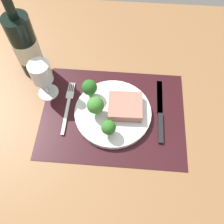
{
  "coord_description": "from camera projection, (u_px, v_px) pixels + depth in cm",
  "views": [
    {
      "loc": [
        2.67,
        -37.58,
        68.24
      ],
      "look_at": [
        -0.26,
        -0.23,
        1.9
      ],
      "focal_mm": 39.7,
      "sensor_mm": 36.0,
      "label": 1
    }
  ],
  "objects": [
    {
      "name": "placemat",
      "position": [
        113.0,
        114.0,
        0.78
      ],
      "size": [
        44.64,
        33.69,
        0.3
      ],
      "primitive_type": "cube",
      "color": "black",
      "rests_on": "ground_plane"
    },
    {
      "name": "broccoli_near_steak",
      "position": [
        89.0,
        88.0,
        0.76
      ],
      "size": [
        4.8,
        4.8,
        6.51
      ],
      "color": "#6B994C",
      "rests_on": "plate"
    },
    {
      "name": "knife",
      "position": [
        160.0,
        115.0,
        0.77
      ],
      "size": [
        1.8,
        23.0,
        0.8
      ],
      "rotation": [
        0.0,
        0.0,
        -0.03
      ],
      "color": "black",
      "rests_on": "placemat"
    },
    {
      "name": "plate",
      "position": [
        113.0,
        113.0,
        0.77
      ],
      "size": [
        23.79,
        23.79,
        1.6
      ],
      "primitive_type": "cylinder",
      "color": "silver",
      "rests_on": "placemat"
    },
    {
      "name": "broccoli_center",
      "position": [
        109.0,
        128.0,
        0.7
      ],
      "size": [
        4.25,
        4.25,
        5.66
      ],
      "color": "#5B8942",
      "rests_on": "plate"
    },
    {
      "name": "fork",
      "position": [
        68.0,
        107.0,
        0.79
      ],
      "size": [
        2.4,
        19.2,
        0.5
      ],
      "rotation": [
        0.0,
        0.0,
        0.04
      ],
      "color": "silver",
      "rests_on": "placemat"
    },
    {
      "name": "steak",
      "position": [
        125.0,
        106.0,
        0.75
      ],
      "size": [
        10.5,
        9.52,
        2.91
      ],
      "primitive_type": "cube",
      "rotation": [
        0.0,
        0.0,
        0.03
      ],
      "color": "#9E6B5B",
      "rests_on": "plate"
    },
    {
      "name": "broccoli_back_left",
      "position": [
        95.0,
        105.0,
        0.73
      ],
      "size": [
        5.11,
        5.11,
        6.72
      ],
      "color": "#5B8942",
      "rests_on": "plate"
    },
    {
      "name": "ground_plane",
      "position": [
        113.0,
        117.0,
        0.79
      ],
      "size": [
        140.0,
        110.0,
        3.0
      ],
      "primitive_type": "cube",
      "color": "brown"
    },
    {
      "name": "wine_bottle",
      "position": [
        26.0,
        46.0,
        0.77
      ],
      "size": [
        8.03,
        8.03,
        31.01
      ],
      "color": "black",
      "rests_on": "ground_plane"
    },
    {
      "name": "wine_glass",
      "position": [
        41.0,
        75.0,
        0.74
      ],
      "size": [
        6.69,
        6.69,
        13.84
      ],
      "color": "silver",
      "rests_on": "ground_plane"
    }
  ]
}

